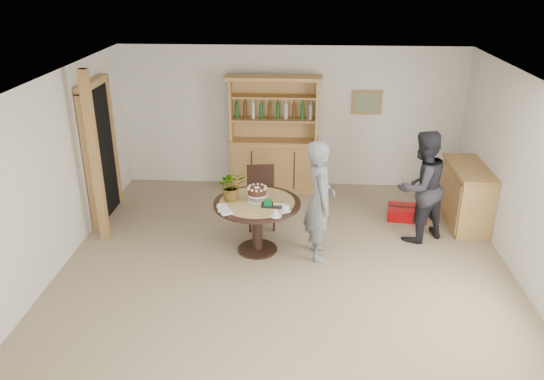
{
  "coord_description": "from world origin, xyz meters",
  "views": [
    {
      "loc": [
        0.16,
        -5.63,
        3.76
      ],
      "look_at": [
        -0.19,
        0.7,
        1.05
      ],
      "focal_mm": 35.0,
      "sensor_mm": 36.0,
      "label": 1
    }
  ],
  "objects_px": {
    "dining_chair": "(261,192)",
    "sideboard": "(466,195)",
    "hutch": "(274,152)",
    "dining_table": "(257,212)",
    "red_suitcase": "(407,213)",
    "adult_person": "(421,187)",
    "teen_boy": "(320,201)"
  },
  "relations": [
    {
      "from": "hutch",
      "to": "dining_chair",
      "type": "bearing_deg",
      "value": -94.75
    },
    {
      "from": "hutch",
      "to": "sideboard",
      "type": "xyz_separation_m",
      "value": [
        3.04,
        -1.24,
        -0.22
      ]
    },
    {
      "from": "dining_table",
      "to": "adult_person",
      "type": "distance_m",
      "value": 2.38
    },
    {
      "from": "adult_person",
      "to": "red_suitcase",
      "type": "xyz_separation_m",
      "value": [
        -0.01,
        0.66,
        -0.73
      ]
    },
    {
      "from": "hutch",
      "to": "red_suitcase",
      "type": "height_order",
      "value": "hutch"
    },
    {
      "from": "teen_boy",
      "to": "sideboard",
      "type": "bearing_deg",
      "value": -70.41
    },
    {
      "from": "sideboard",
      "to": "teen_boy",
      "type": "xyz_separation_m",
      "value": [
        -2.3,
        -1.14,
        0.37
      ]
    },
    {
      "from": "adult_person",
      "to": "teen_boy",
      "type": "bearing_deg",
      "value": -9.45
    },
    {
      "from": "sideboard",
      "to": "dining_table",
      "type": "height_order",
      "value": "sideboard"
    },
    {
      "from": "hutch",
      "to": "teen_boy",
      "type": "relative_size",
      "value": 1.21
    },
    {
      "from": "dining_chair",
      "to": "red_suitcase",
      "type": "height_order",
      "value": "dining_chair"
    },
    {
      "from": "hutch",
      "to": "adult_person",
      "type": "xyz_separation_m",
      "value": [
        2.2,
        -1.79,
        0.14
      ]
    },
    {
      "from": "dining_table",
      "to": "sideboard",
      "type": "bearing_deg",
      "value": 18.24
    },
    {
      "from": "hutch",
      "to": "dining_chair",
      "type": "xyz_separation_m",
      "value": [
        -0.12,
        -1.45,
        -0.15
      ]
    },
    {
      "from": "teen_boy",
      "to": "red_suitcase",
      "type": "xyz_separation_m",
      "value": [
        1.45,
        1.25,
        -0.74
      ]
    },
    {
      "from": "dining_chair",
      "to": "hutch",
      "type": "bearing_deg",
      "value": 77.69
    },
    {
      "from": "sideboard",
      "to": "hutch",
      "type": "bearing_deg",
      "value": 157.79
    },
    {
      "from": "sideboard",
      "to": "adult_person",
      "type": "xyz_separation_m",
      "value": [
        -0.84,
        -0.55,
        0.36
      ]
    },
    {
      "from": "dining_table",
      "to": "red_suitcase",
      "type": "xyz_separation_m",
      "value": [
        2.3,
        1.15,
        -0.5
      ]
    },
    {
      "from": "dining_chair",
      "to": "adult_person",
      "type": "xyz_separation_m",
      "value": [
        2.32,
        -0.34,
        0.29
      ]
    },
    {
      "from": "sideboard",
      "to": "red_suitcase",
      "type": "relative_size",
      "value": 1.94
    },
    {
      "from": "sideboard",
      "to": "dining_chair",
      "type": "bearing_deg",
      "value": -176.21
    },
    {
      "from": "red_suitcase",
      "to": "adult_person",
      "type": "bearing_deg",
      "value": -80.79
    },
    {
      "from": "hutch",
      "to": "teen_boy",
      "type": "xyz_separation_m",
      "value": [
        0.74,
        -2.38,
        0.15
      ]
    },
    {
      "from": "sideboard",
      "to": "adult_person",
      "type": "height_order",
      "value": "adult_person"
    },
    {
      "from": "dining_table",
      "to": "teen_boy",
      "type": "xyz_separation_m",
      "value": [
        0.85,
        -0.1,
        0.24
      ]
    },
    {
      "from": "red_suitcase",
      "to": "dining_chair",
      "type": "bearing_deg",
      "value": -164.15
    },
    {
      "from": "red_suitcase",
      "to": "teen_boy",
      "type": "bearing_deg",
      "value": -131.3
    },
    {
      "from": "teen_boy",
      "to": "adult_person",
      "type": "relative_size",
      "value": 1.01
    },
    {
      "from": "teen_boy",
      "to": "red_suitcase",
      "type": "height_order",
      "value": "teen_boy"
    },
    {
      "from": "dining_chair",
      "to": "sideboard",
      "type": "bearing_deg",
      "value": -3.76
    },
    {
      "from": "hutch",
      "to": "dining_table",
      "type": "height_order",
      "value": "hutch"
    }
  ]
}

